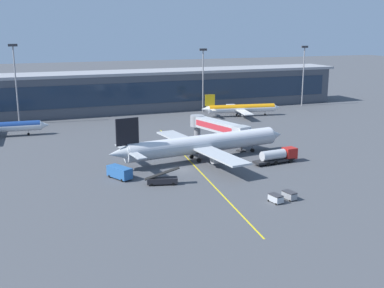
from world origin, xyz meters
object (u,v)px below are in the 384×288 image
(fuel_tanker, at_px, (278,156))
(belt_loader, at_px, (162,180))
(lavatory_truck, at_px, (120,172))
(commuter_jet_far, at_px, (241,108))
(baggage_cart_1, at_px, (289,195))
(baggage_cart_0, at_px, (276,198))
(main_airliner, at_px, (203,144))

(fuel_tanker, relative_size, belt_loader, 1.57)
(fuel_tanker, height_order, lavatory_truck, fuel_tanker)
(belt_loader, relative_size, commuter_jet_far, 0.24)
(fuel_tanker, distance_m, baggage_cart_1, 24.14)
(baggage_cart_0, xyz_separation_m, commuter_jet_far, (32.76, 79.10, 1.99))
(baggage_cart_0, relative_size, baggage_cart_1, 1.00)
(main_airliner, relative_size, baggage_cart_1, 16.07)
(commuter_jet_far, bearing_deg, baggage_cart_1, -110.65)
(fuel_tanker, bearing_deg, main_airliner, 149.10)
(belt_loader, bearing_deg, main_airliner, 44.75)
(fuel_tanker, relative_size, baggage_cart_0, 3.82)
(baggage_cart_0, bearing_deg, baggage_cart_1, 9.86)
(belt_loader, bearing_deg, commuter_jet_far, 52.06)
(main_airliner, distance_m, commuter_jet_far, 58.77)
(fuel_tanker, height_order, commuter_jet_far, commuter_jet_far)
(baggage_cart_1, xyz_separation_m, commuter_jet_far, (29.60, 78.55, 1.99))
(lavatory_truck, distance_m, commuter_jet_far, 78.54)
(main_airliner, height_order, baggage_cart_0, main_airliner)
(baggage_cart_0, height_order, baggage_cart_1, same)
(baggage_cart_1, bearing_deg, lavatory_truck, 138.40)
(lavatory_truck, bearing_deg, fuel_tanker, -2.08)
(lavatory_truck, distance_m, baggage_cart_1, 34.67)
(fuel_tanker, bearing_deg, baggage_cart_1, -115.91)
(baggage_cart_0, bearing_deg, lavatory_truck, 134.02)
(fuel_tanker, distance_m, commuter_jet_far, 59.98)
(belt_loader, xyz_separation_m, baggage_cart_1, (18.95, -16.27, -0.21))
(baggage_cart_1, bearing_deg, commuter_jet_far, 69.35)
(fuel_tanker, distance_m, belt_loader, 30.00)
(baggage_cart_0, xyz_separation_m, baggage_cart_1, (3.15, 0.55, 0.00))
(main_airliner, xyz_separation_m, baggage_cart_0, (1.28, -31.21, -3.03))
(fuel_tanker, xyz_separation_m, commuter_jet_far, (19.06, 56.86, 1.03))
(fuel_tanker, xyz_separation_m, lavatory_truck, (-36.46, 1.32, -0.32))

